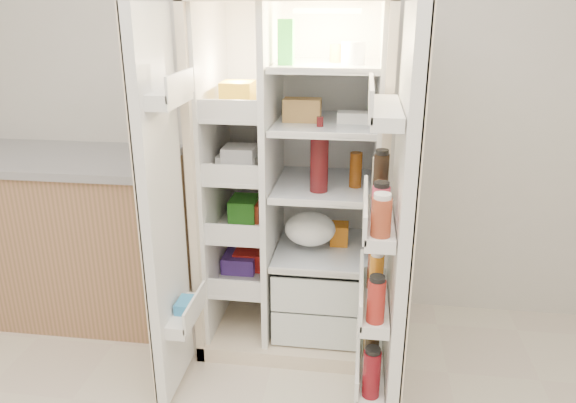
# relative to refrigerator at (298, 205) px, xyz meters

# --- Properties ---
(wall_back) EXTENTS (4.00, 0.02, 2.70)m
(wall_back) POSITION_rel_refrigerator_xyz_m (-0.09, 0.35, 0.61)
(wall_back) COLOR silver
(wall_back) RESTS_ON floor
(refrigerator) EXTENTS (0.92, 0.70, 1.80)m
(refrigerator) POSITION_rel_refrigerator_xyz_m (0.00, 0.00, 0.00)
(refrigerator) COLOR beige
(refrigerator) RESTS_ON floor
(freezer_door) EXTENTS (0.15, 0.40, 1.72)m
(freezer_door) POSITION_rel_refrigerator_xyz_m (-0.51, -0.60, 0.15)
(freezer_door) COLOR white
(freezer_door) RESTS_ON floor
(fridge_door) EXTENTS (0.17, 0.58, 1.72)m
(fridge_door) POSITION_rel_refrigerator_xyz_m (0.47, -0.69, 0.12)
(fridge_door) COLOR white
(fridge_door) RESTS_ON floor
(kitchen_counter) EXTENTS (1.33, 0.71, 0.96)m
(kitchen_counter) POSITION_rel_refrigerator_xyz_m (-1.38, 0.04, -0.26)
(kitchen_counter) COLOR #A06F50
(kitchen_counter) RESTS_ON floor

